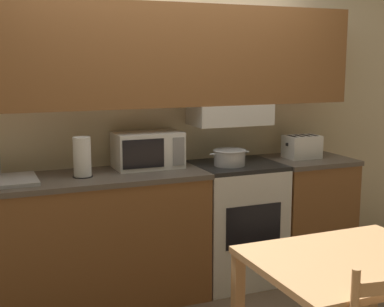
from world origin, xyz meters
name	(u,v)px	position (x,y,z in m)	size (l,w,h in m)	color
ground_plane	(161,276)	(0.00, 0.00, 0.00)	(16.00, 16.00, 0.00)	brown
wall_back	(163,89)	(0.01, -0.07, 1.51)	(5.37, 0.38, 2.55)	beige
lower_counter_main	(86,241)	(-0.65, -0.29, 0.47)	(1.69, 0.60, 0.94)	brown
lower_counter_right_stub	(306,213)	(1.17, -0.29, 0.47)	(0.64, 0.60, 0.94)	brown
stove_range	(236,222)	(0.52, -0.29, 0.47)	(0.64, 0.58, 0.94)	white
cooking_pot	(229,157)	(0.44, -0.33, 1.00)	(0.33, 0.25, 0.12)	#B7BABF
microwave	(148,150)	(-0.15, -0.17, 1.07)	(0.49, 0.30, 0.26)	white
toaster	(302,147)	(1.12, -0.28, 1.03)	(0.28, 0.20, 0.18)	white
sink_basin	(1,180)	(-1.18, -0.29, 0.95)	(0.45, 0.40, 0.22)	#B7BABF
paper_towel_roll	(82,157)	(-0.66, -0.31, 1.07)	(0.14, 0.14, 0.27)	black
dining_table	(351,280)	(0.35, -1.87, 0.65)	(0.97, 0.77, 0.76)	tan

